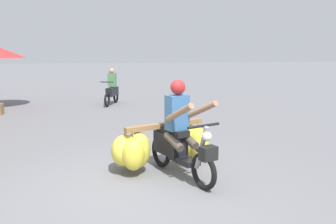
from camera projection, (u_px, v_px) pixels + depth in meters
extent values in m
plane|color=slate|center=(138.00, 191.00, 4.92)|extent=(120.00, 120.00, 0.00)
torus|color=black|center=(204.00, 171.00, 4.94)|extent=(0.28, 0.55, 0.56)
torus|color=black|center=(161.00, 151.00, 5.93)|extent=(0.28, 0.55, 0.56)
cube|color=black|center=(184.00, 160.00, 5.35)|extent=(0.43, 0.61, 0.08)
cube|color=black|center=(170.00, 143.00, 5.65)|extent=(0.49, 0.70, 0.36)
cube|color=black|center=(173.00, 131.00, 5.54)|extent=(0.46, 0.65, 0.10)
cylinder|color=gray|center=(201.00, 148.00, 4.93)|extent=(0.17, 0.29, 0.69)
cylinder|color=black|center=(204.00, 126.00, 4.84)|extent=(0.54, 0.24, 0.04)
sphere|color=silver|center=(207.00, 136.00, 4.79)|extent=(0.14, 0.14, 0.14)
cube|color=black|center=(208.00, 153.00, 4.80)|extent=(0.28, 0.24, 0.20)
cube|color=black|center=(204.00, 152.00, 4.89)|extent=(0.19, 0.30, 0.04)
cube|color=olive|center=(165.00, 125.00, 5.72)|extent=(1.44, 0.63, 0.08)
cube|color=olive|center=(160.00, 125.00, 5.88)|extent=(1.29, 0.56, 0.06)
ellipsoid|color=yellow|center=(186.00, 139.00, 6.36)|extent=(0.43, 0.40, 0.57)
cylinder|color=#998459|center=(186.00, 122.00, 6.30)|extent=(0.02, 0.02, 0.15)
ellipsoid|color=gold|center=(198.00, 143.00, 6.07)|extent=(0.52, 0.51, 0.58)
cylinder|color=#998459|center=(199.00, 125.00, 6.01)|extent=(0.02, 0.02, 0.15)
ellipsoid|color=yellow|center=(125.00, 151.00, 5.69)|extent=(0.59, 0.56, 0.56)
cylinder|color=#998459|center=(125.00, 131.00, 5.63)|extent=(0.02, 0.02, 0.18)
ellipsoid|color=gold|center=(190.00, 140.00, 6.08)|extent=(0.44, 0.42, 0.58)
cylinder|color=#998459|center=(190.00, 124.00, 6.03)|extent=(0.02, 0.02, 0.09)
ellipsoid|color=yellow|center=(126.00, 151.00, 5.50)|extent=(0.51, 0.47, 0.49)
cylinder|color=#998459|center=(126.00, 133.00, 5.45)|extent=(0.02, 0.02, 0.16)
ellipsoid|color=yellow|center=(134.00, 154.00, 5.38)|extent=(0.50, 0.49, 0.54)
cylinder|color=#998459|center=(133.00, 135.00, 5.32)|extent=(0.02, 0.02, 0.15)
ellipsoid|color=yellow|center=(137.00, 150.00, 5.52)|extent=(0.61, 0.60, 0.60)
cylinder|color=#998459|center=(137.00, 131.00, 5.46)|extent=(0.02, 0.02, 0.10)
cube|color=#386699|center=(177.00, 113.00, 5.38)|extent=(0.40, 0.33, 0.56)
sphere|color=#B22626|center=(178.00, 87.00, 5.30)|extent=(0.24, 0.24, 0.24)
cylinder|color=#9E7051|center=(200.00, 110.00, 5.19)|extent=(0.39, 0.69, 0.39)
cylinder|color=#9E7051|center=(179.00, 113.00, 4.99)|extent=(0.30, 0.71, 0.39)
cylinder|color=#4C4238|center=(188.00, 139.00, 5.43)|extent=(0.28, 0.46, 0.27)
cylinder|color=#4C4238|center=(174.00, 141.00, 5.29)|extent=(0.28, 0.46, 0.27)
torus|color=black|center=(107.00, 100.00, 12.46)|extent=(0.25, 0.52, 0.52)
torus|color=black|center=(116.00, 96.00, 13.53)|extent=(0.25, 0.52, 0.52)
cube|color=black|center=(112.00, 92.00, 13.05)|extent=(0.53, 0.93, 0.32)
cylinder|color=black|center=(107.00, 82.00, 12.40)|extent=(0.48, 0.20, 0.04)
cube|color=#4C7F51|center=(112.00, 80.00, 12.99)|extent=(0.35, 0.29, 0.52)
sphere|color=tan|center=(112.00, 71.00, 12.91)|extent=(0.20, 0.20, 0.20)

